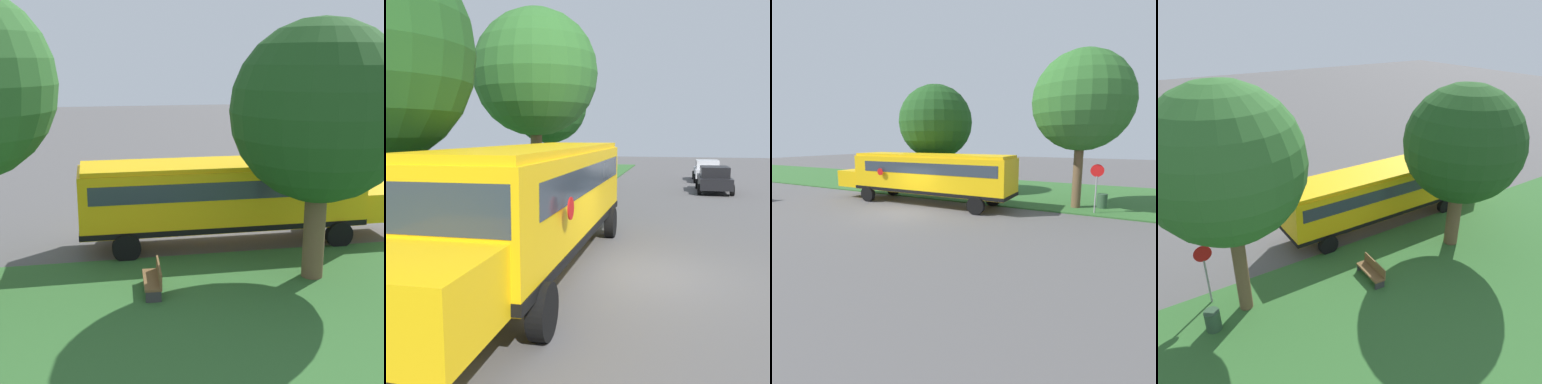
# 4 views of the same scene
# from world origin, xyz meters

# --- Properties ---
(ground_plane) EXTENTS (120.00, 120.00, 0.00)m
(ground_plane) POSITION_xyz_m (0.00, 0.00, 0.00)
(ground_plane) COLOR #565454
(grass_verge) EXTENTS (12.00, 80.00, 0.08)m
(grass_verge) POSITION_xyz_m (-10.00, 0.00, 0.04)
(grass_verge) COLOR #33662D
(grass_verge) RESTS_ON ground
(school_bus) EXTENTS (2.85, 12.42, 3.16)m
(school_bus) POSITION_xyz_m (-2.80, -0.08, 1.92)
(school_bus) COLOR yellow
(school_bus) RESTS_ON ground
(pickup_truck) EXTENTS (2.28, 5.40, 2.10)m
(pickup_truck) POSITION_xyz_m (2.70, -13.66, 1.07)
(pickup_truck) COLOR tan
(pickup_truck) RESTS_ON ground
(oak_tree_beside_bus) EXTENTS (5.46, 5.46, 8.05)m
(oak_tree_beside_bus) POSITION_xyz_m (-6.53, -2.01, 5.28)
(oak_tree_beside_bus) COLOR brown
(oak_tree_beside_bus) RESTS_ON ground
(oak_tree_roadside_mid) EXTENTS (5.52, 5.52, 8.91)m
(oak_tree_roadside_mid) POSITION_xyz_m (-5.68, 8.60, 6.10)
(oak_tree_roadside_mid) COLOR brown
(oak_tree_roadside_mid) RESTS_ON ground
(stop_sign) EXTENTS (0.08, 0.68, 2.74)m
(stop_sign) POSITION_xyz_m (-4.60, 9.61, 1.74)
(stop_sign) COLOR gray
(stop_sign) RESTS_ON ground
(park_bench) EXTENTS (1.62, 0.58, 0.92)m
(park_bench) POSITION_xyz_m (-6.83, 3.27, 0.47)
(park_bench) COLOR brown
(park_bench) RESTS_ON ground
(trash_bin) EXTENTS (0.56, 0.56, 0.90)m
(trash_bin) POSITION_xyz_m (-6.13, 9.90, 0.45)
(trash_bin) COLOR #2D4C33
(trash_bin) RESTS_ON ground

